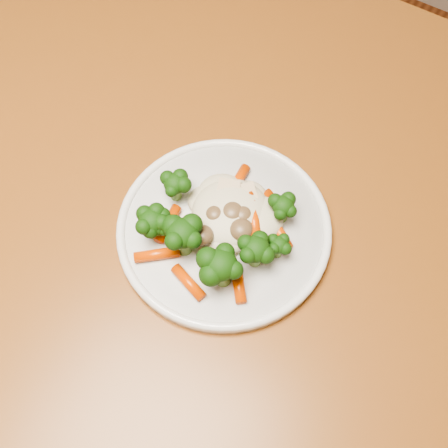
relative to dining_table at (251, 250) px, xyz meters
name	(u,v)px	position (x,y,z in m)	size (l,w,h in m)	color
dining_table	(251,250)	(0.00, 0.00, 0.00)	(1.26, 0.84, 0.75)	brown
plate	(224,230)	(-0.02, -0.04, 0.10)	(0.24, 0.24, 0.01)	white
meal	(217,228)	(-0.02, -0.05, 0.13)	(0.17, 0.17, 0.05)	beige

